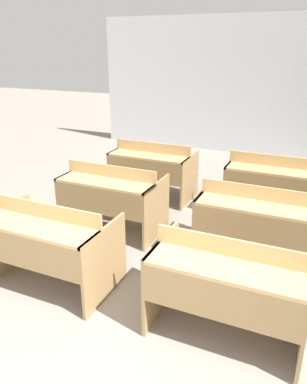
% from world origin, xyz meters
% --- Properties ---
extents(wall_back, '(7.11, 0.06, 2.77)m').
position_xyz_m(wall_back, '(0.00, 6.93, 1.38)').
color(wall_back, silver).
rests_on(wall_back, ground_plane).
extents(bench_front_left, '(1.19, 0.74, 0.86)m').
position_xyz_m(bench_front_left, '(-1.00, 1.37, 0.47)').
color(bench_front_left, '#93744A').
rests_on(bench_front_left, ground_plane).
extents(bench_front_right, '(1.19, 0.74, 0.86)m').
position_xyz_m(bench_front_right, '(0.70, 1.41, 0.47)').
color(bench_front_right, '#93744A').
rests_on(bench_front_right, ground_plane).
extents(bench_second_left, '(1.19, 0.74, 0.86)m').
position_xyz_m(bench_second_left, '(-1.04, 2.61, 0.47)').
color(bench_second_left, '#94754B').
rests_on(bench_second_left, ground_plane).
extents(bench_second_right, '(1.19, 0.74, 0.86)m').
position_xyz_m(bench_second_right, '(0.69, 2.62, 0.47)').
color(bench_second_right, '#94764B').
rests_on(bench_second_right, ground_plane).
extents(bench_third_left, '(1.19, 0.74, 0.86)m').
position_xyz_m(bench_third_left, '(-1.04, 3.83, 0.47)').
color(bench_third_left, olive).
rests_on(bench_third_left, ground_plane).
extents(bench_third_right, '(1.19, 0.74, 0.86)m').
position_xyz_m(bench_third_right, '(0.70, 3.87, 0.47)').
color(bench_third_right, olive).
rests_on(bench_third_right, ground_plane).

